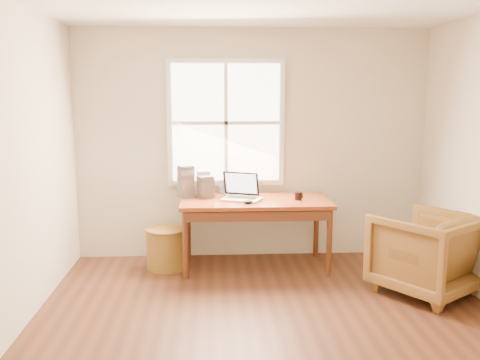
# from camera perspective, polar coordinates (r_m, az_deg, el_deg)

# --- Properties ---
(room_shell) EXTENTS (4.04, 4.54, 2.64)m
(room_shell) POSITION_cam_1_polar(r_m,az_deg,el_deg) (4.04, 3.31, 1.21)
(room_shell) COLOR #4F2C1B
(room_shell) RESTS_ON ground
(desk) EXTENTS (1.60, 0.80, 0.04)m
(desk) POSITION_cam_1_polar(r_m,az_deg,el_deg) (5.75, 1.64, -2.29)
(desk) COLOR brown
(desk) RESTS_ON room_shell
(armchair) EXTENTS (1.17, 1.18, 0.78)m
(armchair) POSITION_cam_1_polar(r_m,az_deg,el_deg) (5.38, 19.24, -7.37)
(armchair) COLOR brown
(armchair) RESTS_ON room_shell
(wicker_stool) EXTENTS (0.53, 0.53, 0.43)m
(wicker_stool) POSITION_cam_1_polar(r_m,az_deg,el_deg) (5.88, -7.80, -7.28)
(wicker_stool) COLOR olive
(wicker_stool) RESTS_ON room_shell
(laptop) EXTENTS (0.51, 0.52, 0.29)m
(laptop) POSITION_cam_1_polar(r_m,az_deg,el_deg) (5.68, 0.21, -0.76)
(laptop) COLOR silver
(laptop) RESTS_ON desk
(mouse) EXTENTS (0.12, 0.09, 0.04)m
(mouse) POSITION_cam_1_polar(r_m,az_deg,el_deg) (5.53, 0.90, -2.36)
(mouse) COLOR black
(mouse) RESTS_ON desk
(coffee_mug) EXTENTS (0.08, 0.08, 0.08)m
(coffee_mug) POSITION_cam_1_polar(r_m,az_deg,el_deg) (5.75, 6.22, -1.70)
(coffee_mug) COLOR black
(coffee_mug) RESTS_ON desk
(cd_stack_a) EXTENTS (0.16, 0.14, 0.28)m
(cd_stack_a) POSITION_cam_1_polar(r_m,az_deg,el_deg) (5.96, -3.95, -0.32)
(cd_stack_a) COLOR silver
(cd_stack_a) RESTS_ON desk
(cd_stack_b) EXTENTS (0.20, 0.19, 0.24)m
(cd_stack_b) POSITION_cam_1_polar(r_m,az_deg,el_deg) (5.83, -3.70, -0.74)
(cd_stack_b) COLOR #25252A
(cd_stack_b) RESTS_ON desk
(cd_stack_c) EXTENTS (0.20, 0.19, 0.35)m
(cd_stack_c) POSITION_cam_1_polar(r_m,az_deg,el_deg) (5.89, -5.80, -0.13)
(cd_stack_c) COLOR #9B99A5
(cd_stack_c) RESTS_ON desk
(cd_stack_d) EXTENTS (0.16, 0.14, 0.17)m
(cd_stack_d) POSITION_cam_1_polar(r_m,az_deg,el_deg) (6.07, -1.48, -0.68)
(cd_stack_d) COLOR silver
(cd_stack_d) RESTS_ON desk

